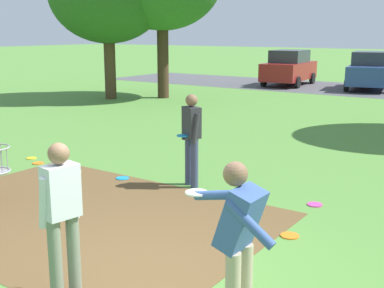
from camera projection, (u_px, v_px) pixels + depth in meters
The scene contains 12 objects.
ground_plane at pixel (136, 284), 5.72m from camera, with size 160.00×160.00×0.00m, color #518438.
dirt_tee_pad at pixel (81, 215), 7.87m from camera, with size 5.81×4.13×0.01m, color brown.
player_foreground_watching at pixel (62, 213), 5.23m from camera, with size 0.43×0.49×1.71m.
player_waiting_left at pixel (238, 241), 4.47m from camera, with size 1.11×0.49×1.71m.
player_waiting_right at pixel (191, 135), 9.15m from camera, with size 0.49×0.45×1.71m.
frisbee_near_basket at pixel (315, 205), 8.32m from camera, with size 0.25×0.25×0.02m, color #E53D99.
frisbee_mid_grass at pixel (31, 158), 11.37m from camera, with size 0.23×0.23×0.02m, color gold.
frisbee_far_left at pixel (122, 178), 9.81m from camera, with size 0.25×0.25×0.02m, color #1E93DB.
frisbee_far_right at pixel (290, 236), 7.06m from camera, with size 0.26×0.26×0.02m, color orange.
frisbee_scattered_a at pixel (38, 163), 10.93m from camera, with size 0.24×0.24×0.02m, color orange.
parked_car_leftmost at pixel (289, 68), 26.67m from camera, with size 2.26×4.35×1.84m.
parked_car_center_left at pixel (370, 71), 24.68m from camera, with size 2.53×4.46×1.84m.
Camera 1 is at (3.49, -3.95, 2.81)m, focal length 47.22 mm.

